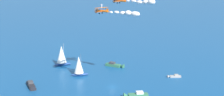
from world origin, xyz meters
name	(u,v)px	position (x,y,z in m)	size (l,w,h in m)	color
ground_plane	(113,87)	(0.00, 0.00, 0.00)	(2000.00, 2000.00, 0.00)	navy
motorboat_near_centre	(174,76)	(33.10, -6.47, 0.52)	(6.52, 5.20, 1.95)	#9E9993
motorboat_far_stbd	(116,65)	(20.71, 25.56, 0.85)	(7.10, 10.96, 3.13)	#33704C
motorboat_offshore	(135,95)	(0.40, -15.29, 0.81)	(10.33, 7.48, 3.01)	#33704C
sailboat_ahead	(62,55)	(-2.22, 45.57, 5.80)	(10.22, 6.57, 12.70)	#23478C
sailboat_outer_ring_a	(79,66)	(-3.89, 23.58, 5.15)	(8.99, 6.33, 11.27)	#23478C
motorboat_outer_ring_b	(31,86)	(-30.37, 21.19, 0.83)	(4.87, 10.98, 3.09)	black
biplane_lead	(102,11)	(-6.67, -1.37, 35.54)	(7.34, 7.04, 3.57)	orange
wingwalker_lead	(102,5)	(-6.62, -1.34, 37.70)	(1.48, 0.45, 1.53)	white
smoke_trail_lead	(128,13)	(-3.22, -14.86, 35.43)	(5.36, 14.91, 2.28)	silver
biplane_wingman	(119,0)	(6.19, 3.30, 38.85)	(7.34, 7.04, 3.57)	orange
smoke_trail_wingman	(145,2)	(9.53, -9.95, 38.90)	(5.61, 14.56, 2.35)	silver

